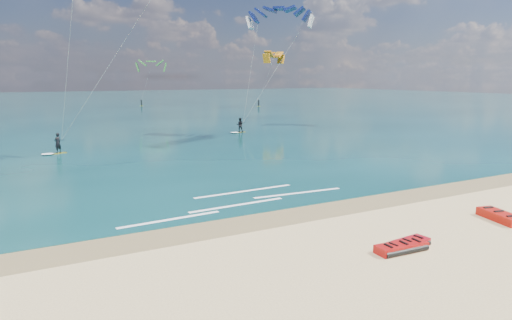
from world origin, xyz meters
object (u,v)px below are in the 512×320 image
(packed_kite_right, at_px, (500,220))
(kitesurfer_far, at_px, (261,63))
(packed_kite_mid, at_px, (401,251))
(kitesurfer_main, at_px, (88,45))
(packed_kite_left, at_px, (405,249))

(packed_kite_right, distance_m, kitesurfer_far, 35.13)
(packed_kite_right, bearing_deg, kitesurfer_far, 3.15)
(packed_kite_mid, distance_m, kitesurfer_far, 37.49)
(packed_kite_mid, relative_size, kitesurfer_far, 0.15)
(packed_kite_right, relative_size, kitesurfer_main, 0.13)
(packed_kite_mid, bearing_deg, packed_kite_right, 8.43)
(packed_kite_left, distance_m, packed_kite_mid, 0.36)
(kitesurfer_main, bearing_deg, packed_kite_right, -78.97)
(kitesurfer_main, height_order, kitesurfer_far, kitesurfer_main)
(packed_kite_left, xyz_separation_m, packed_kite_mid, (-0.34, -0.14, 0.00))
(packed_kite_mid, xyz_separation_m, kitesurfer_far, (12.75, 34.32, 8.09))
(packed_kite_left, height_order, packed_kite_right, packed_kite_right)
(packed_kite_mid, height_order, packed_kite_right, packed_kite_right)
(packed_kite_right, xyz_separation_m, kitesurfer_far, (5.87, 33.67, 8.09))
(packed_kite_right, xyz_separation_m, kitesurfer_main, (-13.78, 25.81, 8.97))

